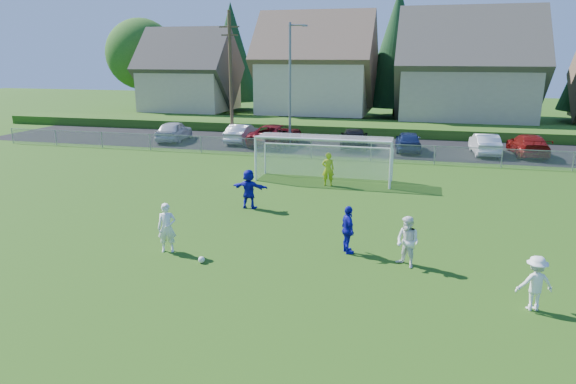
# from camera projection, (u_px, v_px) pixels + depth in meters

# --- Properties ---
(ground) EXTENTS (160.00, 160.00, 0.00)m
(ground) POSITION_uv_depth(u_px,v_px,m) (212.00, 319.00, 13.55)
(ground) COLOR #193D0C
(ground) RESTS_ON ground
(asphalt_lot) EXTENTS (60.00, 60.00, 0.00)m
(asphalt_lot) POSITION_uv_depth(u_px,v_px,m) (352.00, 146.00, 39.27)
(asphalt_lot) COLOR black
(asphalt_lot) RESTS_ON ground
(grass_embankment) EXTENTS (70.00, 6.00, 0.80)m
(grass_embankment) POSITION_uv_depth(u_px,v_px,m) (363.00, 128.00, 46.18)
(grass_embankment) COLOR #1E420F
(grass_embankment) RESTS_ON ground
(soccer_ball) EXTENTS (0.22, 0.22, 0.22)m
(soccer_ball) POSITION_uv_depth(u_px,v_px,m) (201.00, 260.00, 17.18)
(soccer_ball) COLOR white
(soccer_ball) RESTS_ON ground
(player_white_a) EXTENTS (0.75, 0.62, 1.76)m
(player_white_a) POSITION_uv_depth(u_px,v_px,m) (167.00, 228.00, 17.98)
(player_white_a) COLOR white
(player_white_a) RESTS_ON ground
(player_white_b) EXTENTS (1.05, 1.02, 1.71)m
(player_white_b) POSITION_uv_depth(u_px,v_px,m) (408.00, 242.00, 16.70)
(player_white_b) COLOR white
(player_white_b) RESTS_ON ground
(player_white_c) EXTENTS (1.12, 0.82, 1.55)m
(player_white_c) POSITION_uv_depth(u_px,v_px,m) (535.00, 283.00, 13.87)
(player_white_c) COLOR white
(player_white_c) RESTS_ON ground
(player_blue_a) EXTENTS (0.83, 1.08, 1.71)m
(player_blue_a) POSITION_uv_depth(u_px,v_px,m) (348.00, 230.00, 17.86)
(player_blue_a) COLOR #1212AB
(player_blue_a) RESTS_ON ground
(player_blue_b) EXTENTS (1.69, 0.62, 1.80)m
(player_blue_b) POSITION_uv_depth(u_px,v_px,m) (249.00, 189.00, 23.13)
(player_blue_b) COLOR #1212AB
(player_blue_b) RESTS_ON ground
(goalkeeper) EXTENTS (0.73, 0.56, 1.78)m
(goalkeeper) POSITION_uv_depth(u_px,v_px,m) (328.00, 169.00, 27.17)
(goalkeeper) COLOR #A9C617
(goalkeeper) RESTS_ON ground
(car_a) EXTENTS (2.47, 4.91, 1.60)m
(car_a) POSITION_uv_depth(u_px,v_px,m) (174.00, 131.00, 41.40)
(car_a) COLOR #BABBC3
(car_a) RESTS_ON ground
(car_b) EXTENTS (1.56, 4.46, 1.47)m
(car_b) POSITION_uv_depth(u_px,v_px,m) (242.00, 133.00, 40.55)
(car_b) COLOR silver
(car_b) RESTS_ON ground
(car_c) EXTENTS (3.35, 6.12, 1.63)m
(car_c) POSITION_uv_depth(u_px,v_px,m) (276.00, 135.00, 39.37)
(car_c) COLOR #600A10
(car_c) RESTS_ON ground
(car_d) EXTENTS (2.62, 5.18, 1.44)m
(car_d) POSITION_uv_depth(u_px,v_px,m) (354.00, 138.00, 38.37)
(car_d) COLOR black
(car_d) RESTS_ON ground
(car_e) EXTENTS (2.06, 4.41, 1.46)m
(car_e) POSITION_uv_depth(u_px,v_px,m) (408.00, 141.00, 36.95)
(car_e) COLOR #15224C
(car_e) RESTS_ON ground
(car_f) EXTENTS (1.83, 4.50, 1.45)m
(car_f) POSITION_uv_depth(u_px,v_px,m) (485.00, 144.00, 35.82)
(car_f) COLOR white
(car_f) RESTS_ON ground
(car_g) EXTENTS (2.33, 5.17, 1.47)m
(car_g) POSITION_uv_depth(u_px,v_px,m) (528.00, 145.00, 35.39)
(car_g) COLOR maroon
(car_g) RESTS_ON ground
(soccer_goal) EXTENTS (7.42, 1.90, 2.50)m
(soccer_goal) POSITION_uv_depth(u_px,v_px,m) (325.00, 151.00, 28.14)
(soccer_goal) COLOR white
(soccer_goal) RESTS_ON ground
(chainlink_fence) EXTENTS (52.06, 0.06, 1.20)m
(chainlink_fence) POSITION_uv_depth(u_px,v_px,m) (341.00, 150.00, 33.96)
(chainlink_fence) COLOR gray
(chainlink_fence) RESTS_ON ground
(streetlight) EXTENTS (1.38, 0.18, 9.00)m
(streetlight) POSITION_uv_depth(u_px,v_px,m) (291.00, 82.00, 37.68)
(streetlight) COLOR slate
(streetlight) RESTS_ON ground
(utility_pole) EXTENTS (1.60, 0.26, 10.00)m
(utility_pole) POSITION_uv_depth(u_px,v_px,m) (231.00, 76.00, 39.76)
(utility_pole) COLOR #473321
(utility_pole) RESTS_ON ground
(houses_row) EXTENTS (53.90, 11.45, 13.27)m
(houses_row) POSITION_uv_depth(u_px,v_px,m) (394.00, 49.00, 50.88)
(houses_row) COLOR tan
(houses_row) RESTS_ON ground
(tree_row) EXTENTS (65.98, 12.36, 13.80)m
(tree_row) POSITION_uv_depth(u_px,v_px,m) (388.00, 53.00, 57.09)
(tree_row) COLOR #382616
(tree_row) RESTS_ON ground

